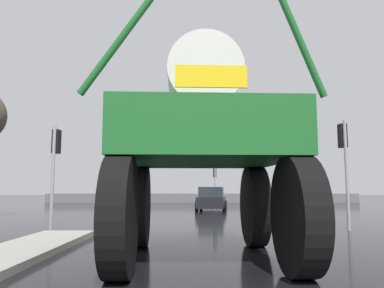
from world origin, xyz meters
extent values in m
plane|color=black|center=(0.00, 18.00, 0.00)|extent=(120.00, 120.00, 0.00)
cylinder|color=black|center=(-2.31, 6.75, 0.99)|extent=(0.50, 1.99, 1.98)
cylinder|color=black|center=(0.57, 6.87, 0.99)|extent=(0.50, 1.99, 1.98)
cylinder|color=black|center=(-2.16, 3.34, 0.99)|extent=(0.50, 1.99, 1.98)
cylinder|color=black|center=(0.72, 3.46, 0.99)|extent=(0.50, 1.99, 1.98)
cube|color=#195B23|center=(-0.80, 5.11, 2.45)|extent=(3.56, 4.26, 0.99)
cube|color=#154E1E|center=(-0.82, 5.53, 3.47)|extent=(1.43, 1.29, 1.06)
cylinder|color=silver|center=(-0.77, 4.51, 3.66)|extent=(1.49, 1.18, 1.45)
cylinder|color=#195B23|center=(-2.24, 3.19, 3.80)|extent=(1.27, 0.17, 1.79)
cylinder|color=#195B23|center=(0.80, 3.32, 3.91)|extent=(0.88, 0.16, 1.98)
cube|color=yellow|center=(-0.71, 3.02, 3.19)|extent=(1.15, 0.09, 0.36)
cube|color=black|center=(0.30, 22.71, 0.53)|extent=(2.18, 4.27, 0.70)
cube|color=#23282D|center=(0.28, 22.56, 1.20)|extent=(1.80, 2.27, 0.64)
cylinder|color=black|center=(-0.38, 24.15, 0.30)|extent=(0.25, 0.62, 0.60)
cylinder|color=black|center=(1.30, 23.94, 0.30)|extent=(0.25, 0.62, 0.60)
cylinder|color=black|center=(-0.71, 21.47, 0.30)|extent=(0.25, 0.62, 0.60)
cylinder|color=black|center=(0.98, 21.26, 0.30)|extent=(0.25, 0.62, 0.60)
cylinder|color=gray|center=(-5.82, 10.37, 1.80)|extent=(0.11, 0.11, 3.59)
cube|color=black|center=(-5.82, 10.59, 3.07)|extent=(0.24, 0.32, 0.84)
sphere|color=red|center=(-5.82, 10.78, 3.34)|extent=(0.17, 0.17, 0.17)
sphere|color=#3C2403|center=(-5.82, 10.78, 3.07)|extent=(0.17, 0.17, 0.17)
sphere|color=black|center=(-5.82, 10.78, 2.80)|extent=(0.17, 0.17, 0.17)
cylinder|color=gray|center=(4.34, 10.37, 1.90)|extent=(0.11, 0.11, 3.80)
cube|color=black|center=(4.34, 10.59, 3.28)|extent=(0.24, 0.32, 0.84)
sphere|color=red|center=(4.34, 10.78, 3.55)|extent=(0.17, 0.17, 0.17)
sphere|color=#3C2403|center=(4.34, 10.78, 3.28)|extent=(0.17, 0.17, 0.17)
sphere|color=black|center=(4.34, 10.78, 3.01)|extent=(0.17, 0.17, 0.17)
cylinder|color=gray|center=(0.76, 26.64, 1.61)|extent=(0.11, 0.11, 3.22)
cube|color=black|center=(0.76, 26.86, 2.70)|extent=(0.24, 0.32, 0.84)
sphere|color=red|center=(0.76, 27.05, 2.97)|extent=(0.17, 0.17, 0.17)
sphere|color=#3C2403|center=(0.76, 27.05, 2.70)|extent=(0.17, 0.17, 0.17)
sphere|color=black|center=(0.76, 27.05, 2.43)|extent=(0.17, 0.17, 0.17)
cube|color=#59595B|center=(0.00, 35.77, 0.45)|extent=(31.37, 0.24, 0.90)
camera|label=1|loc=(-1.01, -2.88, 1.43)|focal=35.86mm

